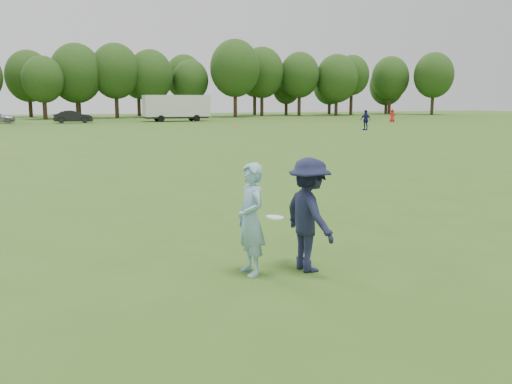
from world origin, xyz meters
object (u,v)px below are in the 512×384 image
(field_cone, at_px, (235,126))
(car_f, at_px, (73,117))
(defender, at_px, (309,215))
(thrower, at_px, (251,219))
(player_far_c, at_px, (392,116))
(cargo_trailer, at_px, (176,107))
(player_far_b, at_px, (365,120))

(field_cone, bearing_deg, car_f, 131.83)
(car_f, bearing_deg, defender, -178.82)
(thrower, bearing_deg, player_far_c, 138.83)
(player_far_c, xyz_separation_m, cargo_trailer, (-23.36, 11.79, 1.00))
(thrower, xyz_separation_m, car_f, (0.89, 58.25, -0.14))
(defender, height_order, car_f, defender)
(car_f, height_order, cargo_trailer, cargo_trailer)
(player_far_b, relative_size, car_f, 0.41)
(defender, bearing_deg, player_far_c, -41.67)
(field_cone, bearing_deg, defender, -108.17)
(thrower, xyz_separation_m, defender, (0.90, -0.16, 0.03))
(thrower, height_order, cargo_trailer, cargo_trailer)
(player_far_b, xyz_separation_m, field_cone, (-8.89, 9.17, -0.73))
(player_far_b, bearing_deg, defender, -57.23)
(defender, bearing_deg, car_f, -4.65)
(player_far_b, distance_m, car_f, 33.82)
(defender, bearing_deg, player_far_b, -39.00)
(defender, height_order, cargo_trailer, cargo_trailer)
(player_far_c, bearing_deg, defender, 76.96)
(player_far_b, height_order, cargo_trailer, cargo_trailer)
(player_far_b, distance_m, field_cone, 12.79)
(thrower, height_order, player_far_c, thrower)
(player_far_b, relative_size, player_far_c, 1.14)
(thrower, bearing_deg, player_far_b, 141.13)
(thrower, bearing_deg, car_f, 175.76)
(player_far_b, relative_size, cargo_trailer, 0.20)
(defender, height_order, player_far_b, defender)
(player_far_b, bearing_deg, thrower, -58.41)
(player_far_c, bearing_deg, cargo_trailer, -2.81)
(field_cone, bearing_deg, player_far_c, 11.59)
(player_far_c, relative_size, field_cone, 5.16)
(car_f, xyz_separation_m, cargo_trailer, (12.18, 0.51, 1.06))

